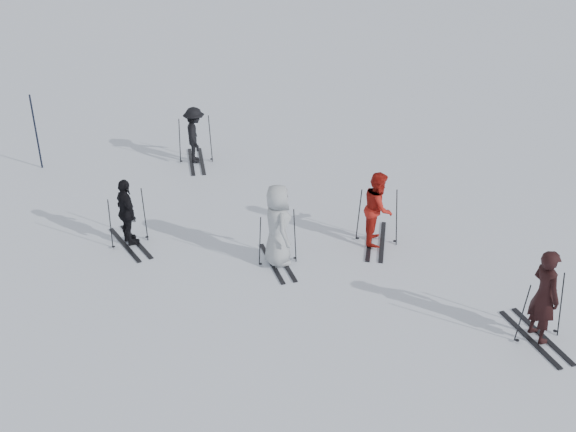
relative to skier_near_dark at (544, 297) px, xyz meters
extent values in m
plane|color=silver|center=(-2.77, 3.33, -0.88)|extent=(120.00, 120.00, 0.00)
imported|color=black|center=(0.00, 0.00, 0.00)|extent=(0.49, 0.69, 1.76)
imported|color=#A91B13|center=(-0.75, 4.10, -0.07)|extent=(0.95, 1.00, 1.62)
imported|color=#A1A7AA|center=(-3.05, 4.25, -0.01)|extent=(0.67, 0.92, 1.74)
imported|color=black|center=(-5.59, 6.35, -0.13)|extent=(0.46, 0.91, 1.49)
imported|color=black|center=(-2.84, 9.84, -0.13)|extent=(0.80, 1.09, 1.50)
cylinder|color=black|center=(-6.65, 11.28, 0.13)|extent=(0.06, 0.06, 2.01)
camera|label=1|loc=(-8.40, -7.24, 7.08)|focal=45.00mm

